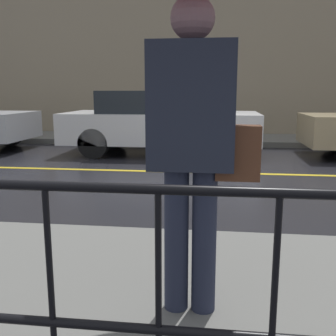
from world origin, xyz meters
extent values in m
plane|color=black|center=(0.00, 0.00, 0.00)|extent=(80.00, 80.00, 0.00)
cube|color=slate|center=(0.00, -4.61, 0.07)|extent=(28.00, 2.49, 0.14)
cube|color=slate|center=(0.00, 4.41, 0.07)|extent=(28.00, 2.08, 0.14)
cube|color=gold|center=(0.00, 0.00, 0.00)|extent=(25.20, 0.12, 0.01)
cube|color=gray|center=(0.00, 5.60, 3.15)|extent=(28.00, 0.30, 6.29)
cylinder|color=black|center=(0.00, -5.60, 1.10)|extent=(12.00, 0.04, 0.04)
cylinder|color=black|center=(0.00, -5.60, 0.57)|extent=(12.00, 0.04, 0.04)
cylinder|color=black|center=(-0.60, -5.60, 0.62)|extent=(0.02, 0.02, 0.95)
cylinder|color=black|center=(-0.20, -5.60, 0.62)|extent=(0.02, 0.02, 0.95)
cylinder|color=black|center=(0.20, -5.60, 0.62)|extent=(0.02, 0.02, 0.95)
cylinder|color=#23283D|center=(-0.23, -4.71, 0.57)|extent=(0.14, 0.14, 0.86)
cylinder|color=#23283D|center=(-0.07, -4.71, 0.57)|extent=(0.14, 0.14, 0.86)
cube|color=#232838|center=(-0.15, -4.71, 1.34)|extent=(0.46, 0.28, 0.68)
sphere|color=gray|center=(-0.15, -4.71, 1.80)|extent=(0.24, 0.24, 0.24)
cylinder|color=#262628|center=(-0.15, -4.71, 1.72)|extent=(0.02, 0.02, 0.75)
cube|color=brown|center=(0.11, -4.71, 1.09)|extent=(0.24, 0.12, 0.30)
cylinder|color=black|center=(-5.43, 2.89, 0.33)|extent=(0.66, 0.22, 0.66)
cube|color=silver|center=(-1.27, 2.09, 0.61)|extent=(4.37, 1.94, 0.67)
cube|color=#1E2328|center=(-1.44, 2.09, 1.19)|extent=(2.27, 1.78, 0.49)
cylinder|color=black|center=(0.09, 2.95, 0.33)|extent=(0.65, 0.22, 0.65)
cylinder|color=black|center=(0.09, 1.23, 0.33)|extent=(0.65, 0.22, 0.65)
cylinder|color=black|center=(-2.62, 2.95, 0.33)|extent=(0.65, 0.22, 0.65)
cylinder|color=black|center=(-2.62, 1.23, 0.33)|extent=(0.65, 0.22, 0.65)
cylinder|color=black|center=(2.82, 2.87, 0.31)|extent=(0.62, 0.22, 0.62)
camera|label=1|loc=(-0.01, -6.87, 1.42)|focal=42.00mm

